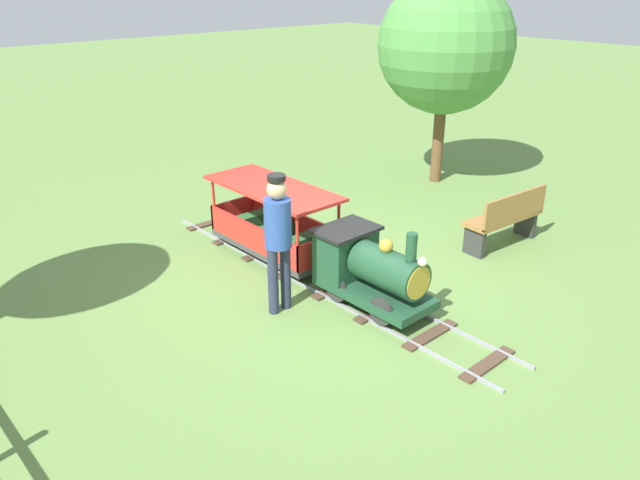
{
  "coord_description": "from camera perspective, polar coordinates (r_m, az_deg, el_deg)",
  "views": [
    {
      "loc": [
        4.6,
        5.08,
        3.57
      ],
      "look_at": [
        0.0,
        -0.0,
        0.55
      ],
      "focal_mm": 34.33,
      "sensor_mm": 36.0,
      "label": 1
    }
  ],
  "objects": [
    {
      "name": "passenger_car",
      "position": [
        8.2,
        -4.34,
        1.12
      ],
      "size": [
        0.84,
        2.0,
        0.97
      ],
      "color": "#3F3F3F",
      "rests_on": "ground_plane"
    },
    {
      "name": "locomotive",
      "position": [
        6.99,
        4.55,
        -2.53
      ],
      "size": [
        0.74,
        1.45,
        1.05
      ],
      "color": "#1E472D",
      "rests_on": "ground_plane"
    },
    {
      "name": "ground_plane",
      "position": [
        7.73,
        0.02,
        -3.74
      ],
      "size": [
        60.0,
        60.0,
        0.0
      ],
      "primitive_type": "plane",
      "color": "#608442"
    },
    {
      "name": "oak_tree_near",
      "position": [
        11.13,
        11.63,
        17.34
      ],
      "size": [
        2.33,
        2.33,
        3.58
      ],
      "color": "brown",
      "rests_on": "ground_plane"
    },
    {
      "name": "conductor_person",
      "position": [
        6.67,
        -3.93,
        0.63
      ],
      "size": [
        0.3,
        0.3,
        1.62
      ],
      "color": "#282D47",
      "rests_on": "ground_plane"
    },
    {
      "name": "track",
      "position": [
        7.74,
        -0.12,
        -3.56
      ],
      "size": [
        0.78,
        5.7,
        0.04
      ],
      "color": "gray",
      "rests_on": "ground_plane"
    },
    {
      "name": "park_bench",
      "position": [
        8.89,
        16.92,
        1.92
      ],
      "size": [
        1.33,
        0.51,
        0.82
      ],
      "color": "olive",
      "rests_on": "ground_plane"
    }
  ]
}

